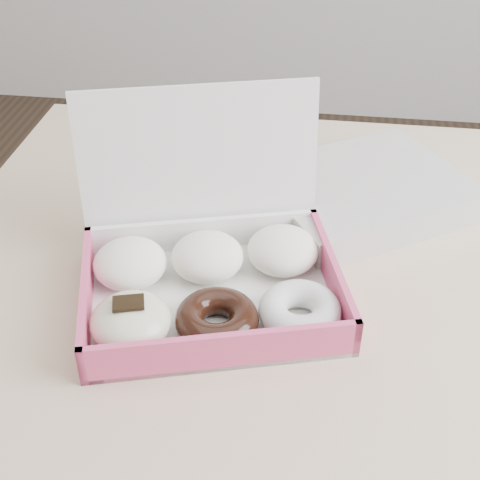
# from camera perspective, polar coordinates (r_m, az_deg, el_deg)

# --- Properties ---
(table) EXTENTS (1.20, 0.80, 0.75)m
(table) POSITION_cam_1_polar(r_m,az_deg,el_deg) (0.87, 14.18, -6.91)
(table) COLOR tan
(table) RESTS_ON ground
(donut_box) EXTENTS (0.34, 0.31, 0.21)m
(donut_box) POSITION_cam_1_polar(r_m,az_deg,el_deg) (0.75, -2.79, -2.72)
(donut_box) COLOR white
(donut_box) RESTS_ON table
(newspapers) EXTENTS (0.33, 0.32, 0.04)m
(newspapers) POSITION_cam_1_polar(r_m,az_deg,el_deg) (0.92, 10.43, 4.06)
(newspapers) COLOR beige
(newspapers) RESTS_ON table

